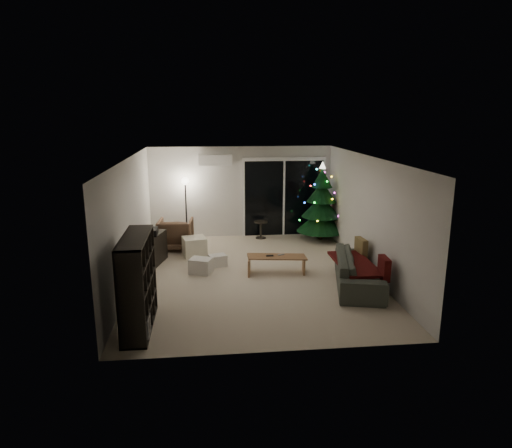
{
  "coord_description": "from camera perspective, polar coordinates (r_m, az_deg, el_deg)",
  "views": [
    {
      "loc": [
        -0.93,
        -9.19,
        3.38
      ],
      "look_at": [
        0.1,
        0.3,
        1.05
      ],
      "focal_mm": 32.0,
      "sensor_mm": 36.0,
      "label": 1
    }
  ],
  "objects": [
    {
      "name": "floor_lamp",
      "position": [
        12.37,
        -8.72,
        1.65
      ],
      "size": [
        0.26,
        0.26,
        1.66
      ],
      "primitive_type": "cylinder",
      "color": "black",
      "rests_on": "floor"
    },
    {
      "name": "media_cabinet",
      "position": [
        10.66,
        -13.06,
        -3.16
      ],
      "size": [
        0.68,
        1.19,
        0.7
      ],
      "primitive_type": "cube",
      "rotation": [
        0.0,
        0.0,
        -0.25
      ],
      "color": "black",
      "rests_on": "floor"
    },
    {
      "name": "ottoman",
      "position": [
        11.11,
        -7.7,
        -2.86
      ],
      "size": [
        0.63,
        0.63,
        0.47
      ],
      "primitive_type": "cube",
      "rotation": [
        0.0,
        0.0,
        0.23
      ],
      "color": "#FCF2C3",
      "rests_on": "floor"
    },
    {
      "name": "stereo",
      "position": [
        10.55,
        -13.18,
        -0.96
      ],
      "size": [
        0.35,
        0.42,
        0.15
      ],
      "primitive_type": "cube",
      "color": "black",
      "rests_on": "media_cabinet"
    },
    {
      "name": "room",
      "position": [
        11.03,
        1.17,
        1.34
      ],
      "size": [
        6.5,
        7.51,
        2.6
      ],
      "color": "beige",
      "rests_on": "ground"
    },
    {
      "name": "remote_b",
      "position": [
        9.87,
        3.14,
        -3.84
      ],
      "size": [
        0.15,
        0.09,
        0.02
      ],
      "primitive_type": "cube",
      "rotation": [
        0.0,
        0.0,
        0.35
      ],
      "color": "slate",
      "rests_on": "coffee_table"
    },
    {
      "name": "sofa_throw",
      "position": [
        9.31,
        12.2,
        -4.86
      ],
      "size": [
        0.69,
        1.58,
        0.05
      ],
      "primitive_type": "cube",
      "color": "#4D110C",
      "rests_on": "sofa"
    },
    {
      "name": "christmas_tree",
      "position": [
        12.42,
        8.19,
        2.82
      ],
      "size": [
        1.53,
        1.53,
        2.13
      ],
      "primitive_type": "cone",
      "rotation": [
        0.0,
        0.0,
        0.18
      ],
      "color": "#0D3319",
      "rests_on": "floor"
    },
    {
      "name": "side_table",
      "position": [
        12.59,
        0.6,
        -0.73
      ],
      "size": [
        0.47,
        0.47,
        0.48
      ],
      "primitive_type": "cylinder",
      "rotation": [
        0.0,
        0.0,
        0.28
      ],
      "color": "black",
      "rests_on": "floor"
    },
    {
      "name": "sofa",
      "position": [
        9.39,
        12.74,
        -5.66
      ],
      "size": [
        1.35,
        2.34,
        0.64
      ],
      "primitive_type": "imported",
      "rotation": [
        0.0,
        0.0,
        1.33
      ],
      "color": "#464C40",
      "rests_on": "floor"
    },
    {
      "name": "cardboard_box_b",
      "position": [
        10.39,
        -4.82,
        -4.56
      ],
      "size": [
        0.44,
        0.38,
        0.26
      ],
      "primitive_type": "cube",
      "rotation": [
        0.0,
        0.0,
        0.31
      ],
      "color": "silver",
      "rests_on": "floor"
    },
    {
      "name": "bookshelf",
      "position": [
        7.55,
        -15.99,
        -7.13
      ],
      "size": [
        0.52,
        1.55,
        1.52
      ],
      "primitive_type": null,
      "rotation": [
        0.0,
        0.0,
        0.09
      ],
      "color": "black",
      "rests_on": "floor"
    },
    {
      "name": "cardboard_box_a",
      "position": [
        9.97,
        -6.9,
        -5.22
      ],
      "size": [
        0.56,
        0.49,
        0.33
      ],
      "primitive_type": "cube",
      "rotation": [
        0.0,
        0.0,
        -0.38
      ],
      "color": "silver",
      "rests_on": "floor"
    },
    {
      "name": "cushion_a",
      "position": [
        9.97,
        12.99,
        -2.95
      ],
      "size": [
        0.16,
        0.43,
        0.42
      ],
      "primitive_type": "cube",
      "rotation": [
        0.0,
        0.0,
        0.09
      ],
      "color": "olive",
      "rests_on": "sofa"
    },
    {
      "name": "coffee_table",
      "position": [
        9.87,
        2.59,
        -5.1
      ],
      "size": [
        1.3,
        0.61,
        0.4
      ],
      "primitive_type": null,
      "rotation": [
        0.0,
        0.0,
        -0.14
      ],
      "color": "#987144",
      "rests_on": "floor"
    },
    {
      "name": "remote_a",
      "position": [
        9.79,
        1.74,
        -3.98
      ],
      "size": [
        0.16,
        0.05,
        0.02
      ],
      "primitive_type": "cube",
      "color": "black",
      "rests_on": "coffee_table"
    },
    {
      "name": "armchair",
      "position": [
        11.75,
        -10.0,
        -1.23
      ],
      "size": [
        0.9,
        0.92,
        0.78
      ],
      "primitive_type": "imported",
      "rotation": [
        0.0,
        0.0,
        3.07
      ],
      "color": "brown",
      "rests_on": "floor"
    },
    {
      "name": "cushion_b",
      "position": [
        8.82,
        15.72,
        -5.34
      ],
      "size": [
        0.16,
        0.43,
        0.42
      ],
      "primitive_type": "cube",
      "rotation": [
        0.0,
        0.0,
        -0.07
      ],
      "color": "#4D110C",
      "rests_on": "sofa"
    }
  ]
}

